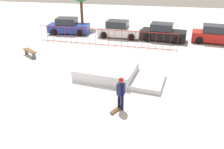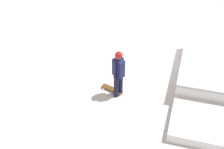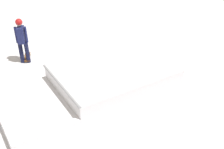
% 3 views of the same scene
% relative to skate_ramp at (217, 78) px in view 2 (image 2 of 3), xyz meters
% --- Properties ---
extents(ground_plane, '(60.00, 60.00, 0.00)m').
position_rel_skate_ramp_xyz_m(ground_plane, '(-1.96, -1.22, -0.32)').
color(ground_plane, silver).
extents(skate_ramp, '(5.70, 3.29, 0.74)m').
position_rel_skate_ramp_xyz_m(skate_ramp, '(0.00, 0.00, 0.00)').
color(skate_ramp, silver).
rests_on(skate_ramp, ground).
extents(skater, '(0.40, 0.44, 1.73)m').
position_rel_skate_ramp_xyz_m(skater, '(1.02, -3.34, 0.69)').
color(skater, black).
rests_on(skater, ground).
extents(skateboard, '(0.53, 0.81, 0.09)m').
position_rel_skate_ramp_xyz_m(skateboard, '(0.84, -3.58, -0.24)').
color(skateboard, '#593314').
rests_on(skateboard, ground).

